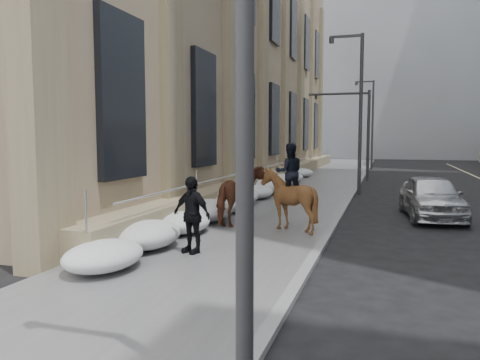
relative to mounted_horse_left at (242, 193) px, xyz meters
name	(u,v)px	position (x,y,z in m)	size (l,w,h in m)	color
ground	(202,257)	(0.16, -3.79, -1.12)	(140.00, 140.00, 0.00)	black
sidewalk	(287,201)	(0.16, 6.21, -1.06)	(5.00, 80.00, 0.12)	#565659
curb	(347,204)	(2.78, 6.21, -1.06)	(0.24, 80.00, 0.12)	slate
limestone_building	(241,46)	(-5.09, 16.18, 7.78)	(6.10, 44.00, 18.00)	#887059
bg_building_mid	(388,58)	(4.16, 56.21, 12.88)	(30.00, 12.00, 28.00)	slate
bg_building_far	(326,96)	(-5.84, 68.21, 8.88)	(24.00, 12.00, 20.00)	gray
streetlight_mid	(358,103)	(2.90, 10.21, 3.46)	(1.71, 0.24, 8.00)	#2D2D30
streetlight_far	(371,119)	(2.90, 30.21, 3.46)	(1.71, 0.24, 8.00)	#2D2D30
traffic_signal	(354,121)	(2.24, 18.21, 2.88)	(4.10, 0.22, 6.00)	#2D2D30
snow_bank	(244,196)	(-1.26, 4.32, -0.65)	(1.70, 18.10, 0.76)	silver
mounted_horse_left	(242,193)	(0.00, 0.00, 0.00)	(1.41, 2.34, 2.59)	#4D2717
mounted_horse_right	(288,195)	(1.60, -0.44, 0.06)	(1.99, 2.10, 2.59)	#462914
pedestrian	(191,215)	(-0.06, -3.87, -0.08)	(1.08, 0.45, 1.85)	black
car_silver	(431,197)	(5.93, 3.74, -0.35)	(1.84, 4.57, 1.56)	#AFB3B7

